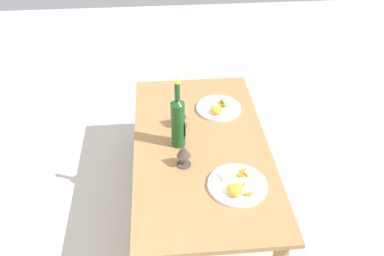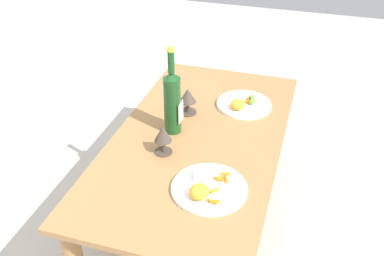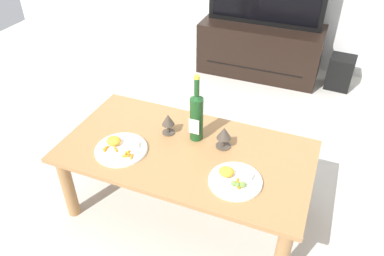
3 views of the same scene
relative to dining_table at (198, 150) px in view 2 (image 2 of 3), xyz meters
The scene contains 7 objects.
ground_plane 0.38m from the dining_table, ahead, with size 6.40×6.40×0.00m, color #B7B2A8.
dining_table is the anchor object (origin of this frame).
wine_bottle 0.26m from the dining_table, 83.14° to the left, with size 0.07×0.08×0.39m.
goblet_left 0.24m from the dining_table, 145.43° to the left, with size 0.07×0.07×0.13m.
goblet_right 0.26m from the dining_table, 30.06° to the left, with size 0.08×0.08×0.13m.
dinner_plate_left 0.36m from the dining_table, 157.74° to the right, with size 0.28×0.28×0.06m.
dinner_plate_right 0.35m from the dining_table, 23.09° to the right, with size 0.26×0.26×0.05m.
Camera 2 is at (-1.51, -0.44, 1.54)m, focal length 41.34 mm.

